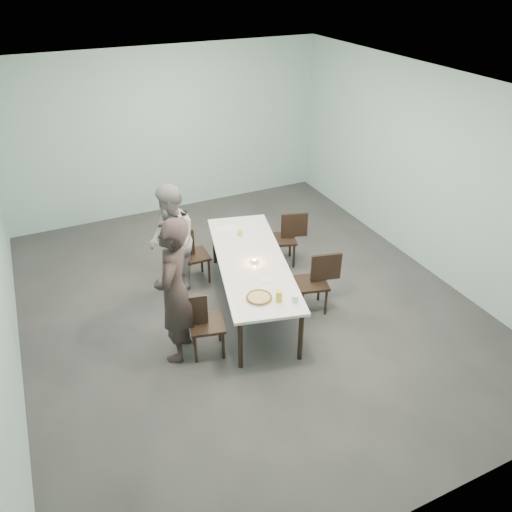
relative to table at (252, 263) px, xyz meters
name	(u,v)px	position (x,y,z in m)	size (l,w,h in m)	color
ground	(245,303)	(-0.08, 0.06, -0.69)	(7.00, 7.00, 0.00)	#333335
room_shell	(243,171)	(-0.08, 0.06, 1.33)	(6.02, 7.02, 3.01)	#9FC8C5
table	(252,263)	(0.00, 0.00, 0.00)	(1.49, 2.74, 0.75)	white
chair_near_left	(200,320)	(-0.98, -0.64, -0.19)	(0.65, 0.51, 0.87)	black
chair_far_left	(188,253)	(-0.61, 0.94, -0.19)	(0.61, 0.42, 0.87)	black
chair_near_right	(317,278)	(0.78, -0.46, -0.19)	(0.65, 0.51, 0.87)	black
chair_far_right	(287,235)	(0.98, 0.80, -0.19)	(0.65, 0.53, 0.87)	black
diner_near	(174,292)	(-1.23, -0.54, 0.24)	(0.68, 0.45, 1.88)	black
diner_far	(172,241)	(-0.86, 0.83, 0.13)	(0.80, 0.62, 1.64)	gray
pizza	(259,298)	(-0.29, -0.85, 0.08)	(0.34, 0.34, 0.04)	white
side_plate	(266,280)	(-0.04, -0.53, 0.06)	(0.18, 0.18, 0.01)	white
beer_glass	(279,297)	(-0.10, -1.01, 0.13)	(0.08, 0.08, 0.15)	gold
water_tumbler	(295,298)	(0.07, -1.08, 0.10)	(0.08, 0.08, 0.09)	silver
tealight	(254,261)	(0.00, -0.08, 0.08)	(0.06, 0.06, 0.05)	silver
amber_tumbler	(240,233)	(0.13, 0.68, 0.10)	(0.07, 0.07, 0.08)	gold
menu	(226,229)	(0.02, 0.96, 0.06)	(0.30, 0.22, 0.01)	silver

